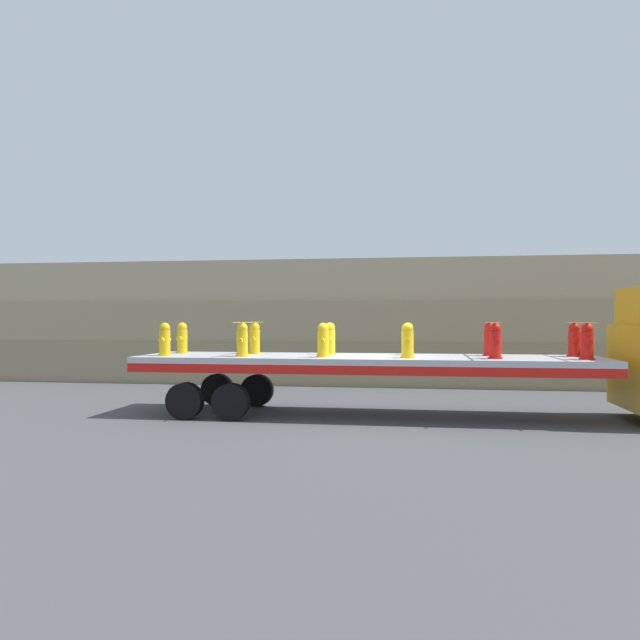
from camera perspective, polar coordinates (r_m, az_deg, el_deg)
name	(u,v)px	position (r m, az deg, el deg)	size (l,w,h in m)	color
ground_plane	(367,416)	(14.66, 4.30, -8.72)	(120.00, 120.00, 0.00)	#474749
rock_cliff	(384,322)	(22.09, 5.90, -0.18)	(60.00, 3.30, 4.28)	gray
flatbed_trailer	(342,366)	(14.59, 2.00, -4.21)	(10.62, 2.59, 1.39)	#B2B2B7
fire_hydrant_yellow_near_0	(165,340)	(15.09, -14.01, -1.76)	(0.32, 0.49, 0.77)	gold
fire_hydrant_yellow_far_0	(182,338)	(16.11, -12.49, -1.64)	(0.32, 0.49, 0.77)	gold
fire_hydrant_yellow_near_1	(242,340)	(14.46, -7.11, -1.84)	(0.32, 0.49, 0.77)	gold
fire_hydrant_yellow_far_1	(255,339)	(15.52, -6.00, -1.71)	(0.32, 0.49, 0.77)	gold
fire_hydrant_yellow_near_2	(323,341)	(14.06, 0.29, -1.89)	(0.32, 0.49, 0.77)	gold
fire_hydrant_yellow_far_2	(330,339)	(15.14, 0.91, -1.75)	(0.32, 0.49, 0.77)	gold
fire_hydrant_yellow_near_3	(407,341)	(13.90, 7.99, -1.91)	(0.32, 0.49, 0.77)	gold
fire_hydrant_yellow_far_3	(408,339)	(15.00, 8.06, -1.77)	(0.32, 0.49, 0.77)	gold
fire_hydrant_red_near_4	(495,341)	(14.00, 15.73, -1.90)	(0.32, 0.49, 0.77)	red
fire_hydrant_red_far_4	(489,340)	(15.09, 15.24, -1.76)	(0.32, 0.49, 0.77)	red
fire_hydrant_red_near_5	(587,342)	(14.35, 23.23, -1.86)	(0.32, 0.49, 0.77)	red
fire_hydrant_red_far_5	(574,340)	(15.41, 22.22, -1.73)	(0.32, 0.49, 0.77)	red
cargo_strap_rear	(249,322)	(14.98, -6.54, -0.21)	(0.05, 2.69, 0.01)	yellow
cargo_strap_middle	(492,323)	(14.53, 15.47, -0.22)	(0.05, 2.69, 0.01)	yellow
cargo_strap_front	(580,323)	(14.87, 22.71, -0.22)	(0.05, 2.69, 0.01)	yellow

